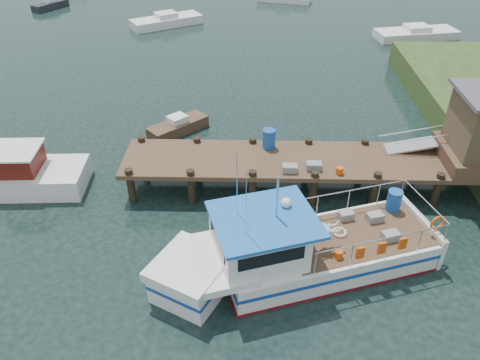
{
  "coord_description": "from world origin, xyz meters",
  "views": [
    {
      "loc": [
        -0.63,
        -16.8,
        12.02
      ],
      "look_at": [
        -1.0,
        -1.5,
        1.3
      ],
      "focal_mm": 35.0,
      "sensor_mm": 36.0,
      "label": 1
    }
  ],
  "objects_px": {
    "moored_c": "(416,33)",
    "moored_e": "(50,5)",
    "moored_rowboat": "(178,126)",
    "moored_a": "(167,21)",
    "lobster_boat": "(293,252)",
    "dock": "(423,143)",
    "work_boat": "(2,175)"
  },
  "relations": [
    {
      "from": "moored_rowboat",
      "to": "moored_e",
      "type": "height_order",
      "value": "moored_e"
    },
    {
      "from": "work_boat",
      "to": "moored_c",
      "type": "bearing_deg",
      "value": 38.39
    },
    {
      "from": "moored_a",
      "to": "moored_rowboat",
      "type": "bearing_deg",
      "value": -91.07
    },
    {
      "from": "lobster_boat",
      "to": "moored_a",
      "type": "xyz_separation_m",
      "value": [
        -8.72,
        28.26,
        -0.49
      ]
    },
    {
      "from": "moored_c",
      "to": "moored_e",
      "type": "distance_m",
      "value": 32.84
    },
    {
      "from": "dock",
      "to": "work_boat",
      "type": "xyz_separation_m",
      "value": [
        -17.78,
        -0.47,
        -1.6
      ]
    },
    {
      "from": "lobster_boat",
      "to": "moored_c",
      "type": "xyz_separation_m",
      "value": [
        11.46,
        25.46,
        -0.52
      ]
    },
    {
      "from": "lobster_boat",
      "to": "work_boat",
      "type": "height_order",
      "value": "lobster_boat"
    },
    {
      "from": "moored_rowboat",
      "to": "moored_e",
      "type": "xyz_separation_m",
      "value": [
        -15.17,
        23.41,
        0.0
      ]
    },
    {
      "from": "dock",
      "to": "lobster_boat",
      "type": "xyz_separation_m",
      "value": [
        -5.61,
        -5.15,
        -1.34
      ]
    },
    {
      "from": "work_boat",
      "to": "moored_a",
      "type": "height_order",
      "value": "work_boat"
    },
    {
      "from": "lobster_boat",
      "to": "moored_c",
      "type": "relative_size",
      "value": 1.52
    },
    {
      "from": "dock",
      "to": "moored_rowboat",
      "type": "distance_m",
      "value": 12.0
    },
    {
      "from": "lobster_boat",
      "to": "moored_e",
      "type": "relative_size",
      "value": 2.88
    },
    {
      "from": "moored_c",
      "to": "dock",
      "type": "bearing_deg",
      "value": -107.32
    },
    {
      "from": "moored_a",
      "to": "moored_e",
      "type": "distance_m",
      "value": 12.74
    },
    {
      "from": "work_boat",
      "to": "moored_e",
      "type": "height_order",
      "value": "work_boat"
    },
    {
      "from": "work_boat",
      "to": "moored_c",
      "type": "distance_m",
      "value": 31.46
    },
    {
      "from": "dock",
      "to": "work_boat",
      "type": "height_order",
      "value": "dock"
    },
    {
      "from": "work_boat",
      "to": "moored_a",
      "type": "bearing_deg",
      "value": 78.73
    },
    {
      "from": "moored_rowboat",
      "to": "moored_c",
      "type": "height_order",
      "value": "moored_c"
    },
    {
      "from": "dock",
      "to": "lobster_boat",
      "type": "relative_size",
      "value": 1.64
    },
    {
      "from": "moored_rowboat",
      "to": "moored_a",
      "type": "bearing_deg",
      "value": 87.02
    },
    {
      "from": "dock",
      "to": "lobster_boat",
      "type": "height_order",
      "value": "lobster_boat"
    },
    {
      "from": "moored_e",
      "to": "lobster_boat",
      "type": "bearing_deg",
      "value": -36.16
    },
    {
      "from": "lobster_boat",
      "to": "moored_a",
      "type": "height_order",
      "value": "lobster_boat"
    },
    {
      "from": "lobster_boat",
      "to": "moored_rowboat",
      "type": "bearing_deg",
      "value": 100.52
    },
    {
      "from": "moored_a",
      "to": "moored_e",
      "type": "relative_size",
      "value": 1.74
    },
    {
      "from": "dock",
      "to": "moored_a",
      "type": "relative_size",
      "value": 2.72
    },
    {
      "from": "dock",
      "to": "work_boat",
      "type": "relative_size",
      "value": 2.16
    },
    {
      "from": "moored_a",
      "to": "work_boat",
      "type": "bearing_deg",
      "value": -109.93
    },
    {
      "from": "moored_a",
      "to": "moored_c",
      "type": "height_order",
      "value": "moored_a"
    }
  ]
}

